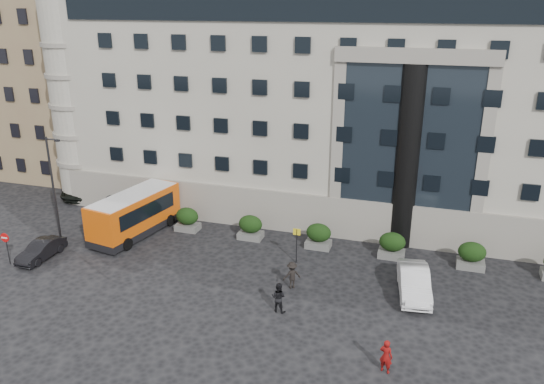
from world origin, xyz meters
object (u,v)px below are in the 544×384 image
Objects in this scene: red_truck at (102,168)px; parked_car_c at (114,203)px; hedge_e at (472,255)px; street_lamp at (54,186)px; parked_car_b at (41,250)px; pedestrian_a at (386,356)px; hedge_d at (392,245)px; hedge_a at (187,219)px; bus_stop_sign at (297,240)px; pedestrian_b at (278,297)px; hedge_c at (319,236)px; no_entry_sign at (6,242)px; white_taxi at (414,282)px; parked_car_d at (88,187)px; minibus at (135,212)px; pedestrian_c at (292,275)px; hedge_b at (250,227)px.

parked_car_c is at bearing -42.77° from red_truck.
hedge_e is 0.23× the size of street_lamp.
parked_car_b is 24.50m from pedestrian_a.
hedge_a is at bearing 180.00° from hedge_d.
hedge_e is at bearing 13.92° from bus_stop_sign.
parked_car_b is 17.63m from pedestrian_b.
no_entry_sign is (-19.40, -8.84, 0.72)m from hedge_c.
bus_stop_sign reaches higher than pedestrian_b.
hedge_e is 29.34m from street_lamp.
hedge_e is 5.80m from white_taxi.
hedge_e is at bearing 0.00° from hedge_a.
hedge_a is 0.37× the size of white_taxi.
no_entry_sign is (-9.00, -8.84, 0.72)m from hedge_a.
hedge_a is 1.00× the size of hedge_c.
parked_car_d is at bearing 160.13° from hedge_a.
minibus is at bearing -31.40° from parked_car_c.
bus_stop_sign reaches higher than hedge_c.
hedge_d is 1.05× the size of pedestrian_c.
pedestrian_a is at bearing -11.25° from parked_car_b.
parked_car_d is at bearing -65.69° from red_truck.
hedge_c is 3.05m from bus_stop_sign.
hedge_e is 0.23× the size of minibus.
minibus is (-12.94, 0.96, 0.05)m from bus_stop_sign.
red_truck reaches higher than pedestrian_c.
hedge_e is 35.34m from red_truck.
street_lamp reaches higher than hedge_a.
bus_stop_sign reaches higher than pedestrian_a.
pedestrian_c is (0.03, 2.79, -0.03)m from pedestrian_b.
red_truck reaches higher than pedestrian_b.
bus_stop_sign reaches higher than red_truck.
minibus reaches higher than no_entry_sign.
no_entry_sign reaches higher than pedestrian_a.
hedge_b is 13.01m from white_taxi.
hedge_e is at bearing -91.33° from pedestrian_a.
hedge_a is at bearing 44.48° from no_entry_sign.
minibus is at bearing -174.49° from hedge_d.
parked_car_c is at bearing 149.91° from minibus.
white_taxi is at bearing -78.57° from pedestrian_a.
street_lamp is at bearing -83.07° from parked_car_c.
minibus is 2.10× the size of parked_car_b.
hedge_d is 0.37× the size of white_taxi.
hedge_d is 10.49m from pedestrian_b.
pedestrian_a is (6.08, -12.45, -0.05)m from hedge_c.
pedestrian_c is at bearing -7.42° from minibus.
hedge_e is 0.73× the size of bus_stop_sign.
pedestrian_b reaches higher than pedestrian_c.
parked_car_b is at bearing 2.71° from pedestrian_b.
hedge_d is at bearing 0.00° from hedge_c.
minibus is at bearing 51.52° from no_entry_sign.
white_taxi is (1.75, -4.66, -0.11)m from hedge_d.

